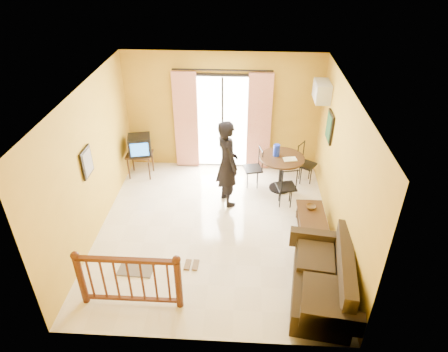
# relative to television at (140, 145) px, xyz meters

# --- Properties ---
(ground) EXTENTS (5.00, 5.00, 0.00)m
(ground) POSITION_rel_television_xyz_m (1.87, -1.89, -0.80)
(ground) COLOR beige
(ground) RESTS_ON ground
(room_shell) EXTENTS (5.00, 5.00, 5.00)m
(room_shell) POSITION_rel_television_xyz_m (1.87, -1.89, 0.90)
(room_shell) COLOR white
(room_shell) RESTS_ON ground
(balcony_door) EXTENTS (2.25, 0.14, 2.46)m
(balcony_door) POSITION_rel_television_xyz_m (1.87, 0.54, 0.38)
(balcony_door) COLOR black
(balcony_door) RESTS_ON ground
(tv_table) EXTENTS (0.58, 0.48, 0.58)m
(tv_table) POSITION_rel_television_xyz_m (-0.03, 0.00, -0.30)
(tv_table) COLOR black
(tv_table) RESTS_ON ground
(television) EXTENTS (0.59, 0.55, 0.45)m
(television) POSITION_rel_television_xyz_m (0.00, 0.00, 0.00)
(television) COLOR black
(television) RESTS_ON tv_table
(picture_left) EXTENTS (0.05, 0.42, 0.52)m
(picture_left) POSITION_rel_television_xyz_m (-0.35, -2.09, 0.75)
(picture_left) COLOR black
(picture_left) RESTS_ON room_shell
(dining_table) EXTENTS (0.98, 0.98, 0.81)m
(dining_table) POSITION_rel_television_xyz_m (3.22, -0.39, -0.16)
(dining_table) COLOR black
(dining_table) RESTS_ON ground
(water_jug) EXTENTS (0.14, 0.14, 0.26)m
(water_jug) POSITION_rel_television_xyz_m (3.09, -0.32, 0.14)
(water_jug) COLOR #142ABF
(water_jug) RESTS_ON dining_table
(serving_tray) EXTENTS (0.31, 0.23, 0.02)m
(serving_tray) POSITION_rel_television_xyz_m (3.38, -0.49, 0.02)
(serving_tray) COLOR #EFECCB
(serving_tray) RESTS_ON dining_table
(dining_chairs) EXTENTS (1.73, 1.45, 0.95)m
(dining_chairs) POSITION_rel_television_xyz_m (3.23, -0.45, -0.80)
(dining_chairs) COLOR black
(dining_chairs) RESTS_ON ground
(air_conditioner) EXTENTS (0.31, 0.60, 0.40)m
(air_conditioner) POSITION_rel_television_xyz_m (3.96, 0.06, 1.35)
(air_conditioner) COLOR silver
(air_conditioner) RESTS_ON room_shell
(botanical_print) EXTENTS (0.05, 0.50, 0.60)m
(botanical_print) POSITION_rel_television_xyz_m (4.09, -0.59, 0.85)
(botanical_print) COLOR black
(botanical_print) RESTS_ON room_shell
(coffee_table) EXTENTS (0.51, 0.92, 0.41)m
(coffee_table) POSITION_rel_television_xyz_m (3.72, -1.84, -0.53)
(coffee_table) COLOR black
(coffee_table) RESTS_ON ground
(bowl) EXTENTS (0.21, 0.21, 0.06)m
(bowl) POSITION_rel_television_xyz_m (3.72, -1.66, -0.36)
(bowl) COLOR #52391C
(bowl) RESTS_ON coffee_table
(sofa) EXTENTS (1.09, 1.97, 0.89)m
(sofa) POSITION_rel_television_xyz_m (3.73, -3.46, -0.47)
(sofa) COLOR black
(sofa) RESTS_ON ground
(standing_person) EXTENTS (0.71, 0.82, 1.89)m
(standing_person) POSITION_rel_television_xyz_m (2.06, -0.96, 0.14)
(standing_person) COLOR black
(standing_person) RESTS_ON ground
(stair_balustrade) EXTENTS (1.63, 0.13, 1.04)m
(stair_balustrade) POSITION_rel_television_xyz_m (0.72, -3.79, -0.24)
(stair_balustrade) COLOR #471E0F
(stair_balustrade) RESTS_ON ground
(doormat) EXTENTS (0.62, 0.44, 0.02)m
(doormat) POSITION_rel_television_xyz_m (0.59, -3.05, -0.79)
(doormat) COLOR #564E45
(doormat) RESTS_ON ground
(sandals) EXTENTS (0.25, 0.25, 0.03)m
(sandals) POSITION_rel_television_xyz_m (1.54, -2.92, -0.79)
(sandals) COLOR #52391C
(sandals) RESTS_ON ground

